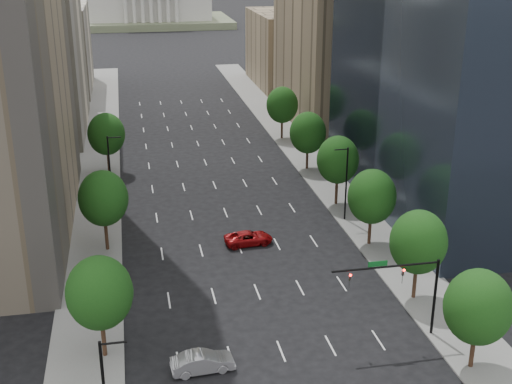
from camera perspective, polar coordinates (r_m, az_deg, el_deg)
sidewalk_left at (r=82.02m, az=-13.35°, el=-2.44°), size 6.00×200.00×0.15m
sidewalk_right at (r=86.07m, az=7.68°, el=-0.93°), size 6.00×200.00×0.15m
midrise_cream_left at (r=120.26m, az=-18.15°, el=13.01°), size 14.00×30.00×35.00m
filler_left at (r=153.92m, az=-16.49°, el=11.46°), size 14.00×26.00×18.00m
parking_tan_right at (r=122.20m, az=6.34°, el=12.80°), size 14.00×30.00×30.00m
filler_right at (r=154.70m, az=2.59°, el=11.93°), size 14.00×26.00×16.00m
tree_right_0 at (r=54.37m, az=18.17°, el=-9.17°), size 5.20×5.20×8.39m
tree_right_1 at (r=62.87m, az=13.49°, el=-4.12°), size 5.20×5.20×8.75m
tree_right_2 at (r=73.09m, az=9.71°, el=-0.38°), size 5.20×5.20×8.61m
tree_right_3 at (r=83.66m, az=6.89°, el=2.70°), size 5.20×5.20×8.89m
tree_right_4 at (r=96.61m, az=4.38°, el=4.98°), size 5.20×5.20×8.46m
tree_right_5 at (r=111.54m, az=2.22°, el=7.32°), size 5.20×5.20×8.75m
tree_left_0 at (r=54.22m, az=-13.02°, el=-8.27°), size 5.20×5.20×8.75m
tree_left_1 at (r=72.34m, az=-12.71°, el=-0.53°), size 5.20×5.20×8.97m
tree_left_2 at (r=97.16m, az=-12.47°, el=4.77°), size 5.20×5.20×8.68m
streetlight_rn at (r=79.33m, az=7.56°, el=0.86°), size 1.70×0.20×9.00m
streetlight_ln at (r=84.95m, az=-12.14°, el=1.91°), size 1.70×0.20×9.00m
traffic_signal at (r=56.90m, az=12.67°, el=-7.45°), size 9.12×0.40×7.38m
capitol at (r=266.53m, az=-8.98°, el=15.52°), size 60.00×40.00×35.20m
foothills at (r=620.58m, az=-6.97°, el=14.14°), size 720.00×413.00×263.00m
car_silver at (r=53.98m, az=-4.51°, el=-14.06°), size 5.03×2.09×1.62m
car_red_far at (r=74.03m, az=-0.63°, el=-3.88°), size 5.46×2.88×1.46m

